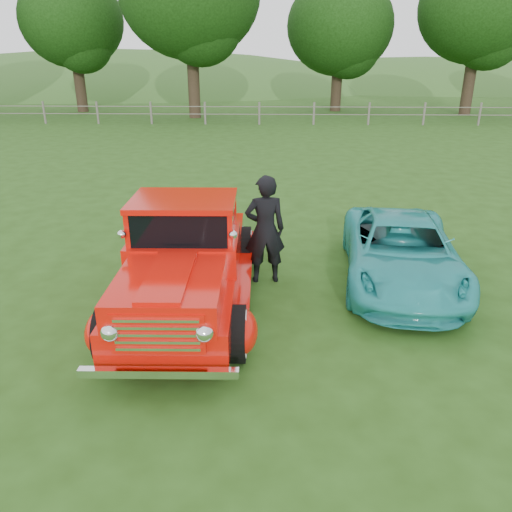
{
  "coord_description": "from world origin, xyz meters",
  "views": [
    {
      "loc": [
        0.69,
        -6.35,
        3.76
      ],
      "look_at": [
        0.45,
        1.2,
        0.65
      ],
      "focal_mm": 35.0,
      "sensor_mm": 36.0,
      "label": 1
    }
  ],
  "objects_px": {
    "tree_mid_west": "(72,21)",
    "red_pickup": "(187,259)",
    "man": "(265,230)",
    "tree_mid_east": "(480,7)",
    "teal_sedan": "(401,251)",
    "tree_near_east": "(340,26)"
  },
  "relations": [
    {
      "from": "tree_mid_west",
      "to": "red_pickup",
      "type": "bearing_deg",
      "value": -67.32
    },
    {
      "from": "man",
      "to": "tree_mid_west",
      "type": "bearing_deg",
      "value": -72.77
    },
    {
      "from": "tree_mid_east",
      "to": "red_pickup",
      "type": "height_order",
      "value": "tree_mid_east"
    },
    {
      "from": "teal_sedan",
      "to": "tree_mid_east",
      "type": "bearing_deg",
      "value": 74.7
    },
    {
      "from": "teal_sedan",
      "to": "tree_mid_west",
      "type": "bearing_deg",
      "value": 125.98
    },
    {
      "from": "red_pickup",
      "to": "tree_mid_west",
      "type": "bearing_deg",
      "value": 111.65
    },
    {
      "from": "red_pickup",
      "to": "teal_sedan",
      "type": "bearing_deg",
      "value": 14.57
    },
    {
      "from": "tree_near_east",
      "to": "teal_sedan",
      "type": "height_order",
      "value": "tree_near_east"
    },
    {
      "from": "tree_near_east",
      "to": "man",
      "type": "relative_size",
      "value": 4.4
    },
    {
      "from": "tree_mid_east",
      "to": "teal_sedan",
      "type": "height_order",
      "value": "tree_mid_east"
    },
    {
      "from": "teal_sedan",
      "to": "red_pickup",
      "type": "bearing_deg",
      "value": -158.03
    },
    {
      "from": "teal_sedan",
      "to": "man",
      "type": "height_order",
      "value": "man"
    },
    {
      "from": "tree_mid_west",
      "to": "tree_mid_east",
      "type": "xyz_separation_m",
      "value": [
        25.0,
        -1.0,
        0.62
      ]
    },
    {
      "from": "tree_mid_west",
      "to": "man",
      "type": "height_order",
      "value": "tree_mid_west"
    },
    {
      "from": "tree_near_east",
      "to": "red_pickup",
      "type": "xyz_separation_m",
      "value": [
        -5.59,
        -28.29,
        -4.45
      ]
    },
    {
      "from": "tree_mid_west",
      "to": "man",
      "type": "distance_m",
      "value": 29.55
    },
    {
      "from": "tree_mid_west",
      "to": "man",
      "type": "xyz_separation_m",
      "value": [
        12.59,
        -26.34,
        -4.6
      ]
    },
    {
      "from": "tree_mid_west",
      "to": "red_pickup",
      "type": "height_order",
      "value": "tree_mid_west"
    },
    {
      "from": "tree_mid_west",
      "to": "tree_near_east",
      "type": "distance_m",
      "value": 17.03
    },
    {
      "from": "red_pickup",
      "to": "man",
      "type": "xyz_separation_m",
      "value": [
        1.19,
        0.95,
        0.15
      ]
    },
    {
      "from": "teal_sedan",
      "to": "man",
      "type": "bearing_deg",
      "value": -172.78
    },
    {
      "from": "tree_mid_east",
      "to": "man",
      "type": "xyz_separation_m",
      "value": [
        -12.41,
        -25.34,
        -5.23
      ]
    }
  ]
}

